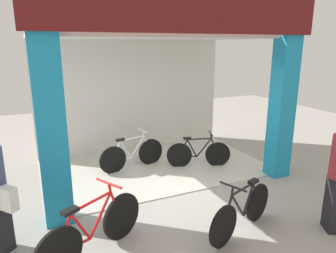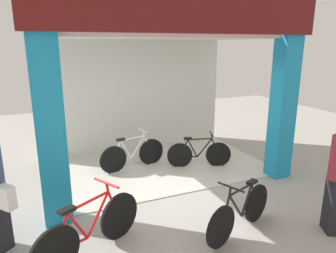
# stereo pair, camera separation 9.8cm
# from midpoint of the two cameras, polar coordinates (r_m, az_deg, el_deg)

# --- Properties ---
(ground_plane) EXTENTS (17.85, 17.85, 0.00)m
(ground_plane) POSITION_cam_midpoint_polar(r_m,az_deg,el_deg) (6.08, 2.50, -12.21)
(ground_plane) COLOR #9E9991
(ground_plane) RESTS_ON ground
(shop_facade) EXTENTS (5.13, 3.30, 3.59)m
(shop_facade) POSITION_cam_midpoint_polar(r_m,az_deg,el_deg) (6.86, -3.12, 7.78)
(shop_facade) COLOR beige
(shop_facade) RESTS_ON ground
(bicycle_inside_0) EXTENTS (1.56, 0.43, 0.87)m
(bicycle_inside_0) POSITION_cam_midpoint_polar(r_m,az_deg,el_deg) (7.14, -6.95, -5.06)
(bicycle_inside_0) COLOR black
(bicycle_inside_0) RESTS_ON ground
(bicycle_inside_1) EXTENTS (1.40, 0.56, 0.81)m
(bicycle_inside_1) POSITION_cam_midpoint_polar(r_m,az_deg,el_deg) (7.24, 5.18, -4.91)
(bicycle_inside_1) COLOR black
(bicycle_inside_1) RESTS_ON ground
(bicycle_parked_0) EXTENTS (1.48, 0.61, 0.86)m
(bicycle_parked_0) POSITION_cam_midpoint_polar(r_m,az_deg,el_deg) (4.95, 12.78, -14.86)
(bicycle_parked_0) COLOR black
(bicycle_parked_0) RESTS_ON ground
(bicycle_parked_1) EXTENTS (1.55, 0.88, 0.96)m
(bicycle_parked_1) POSITION_cam_midpoint_polar(r_m,az_deg,el_deg) (4.46, -14.24, -17.97)
(bicycle_parked_1) COLOR black
(bicycle_parked_1) RESTS_ON ground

